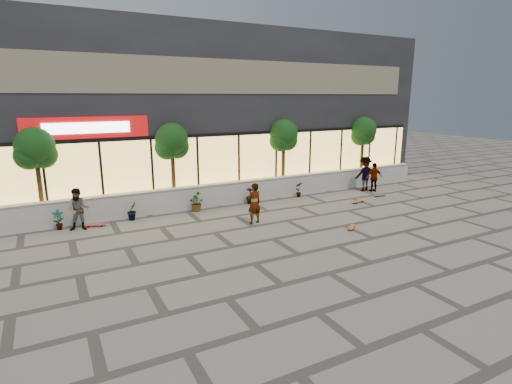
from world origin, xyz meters
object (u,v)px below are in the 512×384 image
skater_right_near (374,177)px  tree_mideast (284,137)px  skater_right_far (365,174)px  tree_west (35,151)px  skateboard_right_near (358,201)px  skateboard_left (95,225)px  skater_left (79,209)px  skateboard_center (352,227)px  skater_center (254,203)px  skateboard_right_far (380,195)px  tree_midwest (172,143)px  tree_east (363,133)px

skater_right_near → tree_mideast: bearing=-12.1°
skater_right_near → skater_right_far: size_ratio=0.84×
tree_west → tree_mideast: (11.50, 0.00, 0.00)m
skateboard_right_near → tree_west: bearing=152.9°
tree_mideast → skateboard_left: size_ratio=4.57×
skater_left → skateboard_center: skater_left is taller
tree_mideast → skater_left: tree_mideast is taller
tree_west → skater_center: (7.62, -4.06, -2.15)m
skateboard_right_far → tree_midwest: bearing=164.2°
skater_center → tree_midwest: bearing=-68.3°
tree_east → skater_right_near: bearing=-115.1°
skater_right_far → skateboard_right_far: (-0.20, -1.41, -0.87)m
tree_midwest → tree_west: bearing=180.0°
tree_midwest → skateboard_center: (5.17, -6.50, -2.91)m
skater_right_far → tree_east: bearing=-121.5°
tree_mideast → skateboard_right_near: tree_mideast is taller
tree_midwest → skater_right_near: tree_midwest is taller
skater_left → skateboard_right_near: skater_left is taller
tree_east → skater_right_far: size_ratio=2.08×
skateboard_left → skateboard_right_far: 13.82m
tree_mideast → skater_left: size_ratio=2.35×
tree_east → skateboard_right_near: size_ratio=4.50×
tree_west → skater_right_far: (15.70, -1.73, -2.04)m
skater_center → skater_right_near: skater_center is taller
skater_right_near → skateboard_center: 6.92m
skater_center → skateboard_left: 6.43m
tree_west → tree_mideast: size_ratio=1.00×
skater_right_near → tree_west: bearing=5.7°
skater_left → skateboard_left: skater_left is taller
tree_west → skateboard_left: size_ratio=4.57×
tree_mideast → tree_east: size_ratio=1.00×
skater_left → skateboard_right_far: bearing=7.9°
tree_midwest → skater_right_near: size_ratio=2.48×
skater_right_far → skater_right_near: bearing=132.4°
skateboard_right_far → skater_center: bearing=-171.7°
skater_right_near → skateboard_left: (-14.22, 0.64, -0.71)m
skater_right_near → skateboard_left: size_ratio=1.84×
skateboard_center → skateboard_right_near: 4.14m
skater_right_far → tree_mideast: bearing=-16.9°
tree_west → tree_mideast: bearing=0.0°
skater_left → skateboard_center: bearing=-13.3°
skater_left → skater_right_far: size_ratio=0.89×
skater_right_near → skateboard_right_near: skater_right_near is taller
skater_right_far → skateboard_left: skater_right_far is taller
skateboard_left → skateboard_right_near: bearing=4.9°
skateboard_center → skateboard_right_near: bearing=10.3°
tree_midwest → skater_center: 5.06m
skater_center → skateboard_right_far: skater_center is taller
tree_midwest → skater_right_far: 10.54m
skater_right_near → skateboard_right_far: size_ratio=2.15×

